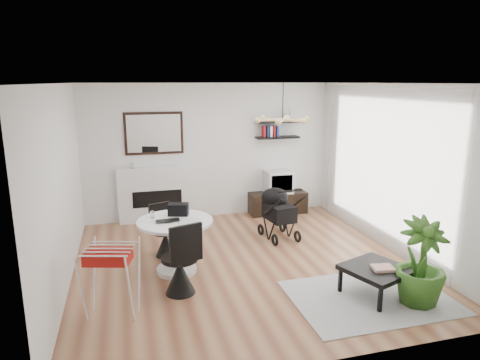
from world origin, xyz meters
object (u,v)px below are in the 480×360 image
object	(u,v)px
crt_tv	(278,182)
dining_table	(176,238)
tv_console	(278,203)
stroller	(278,214)
fireplace	(157,188)
drying_rack	(111,281)
potted_plant	(421,262)
coffee_table	(376,270)

from	to	relation	value
crt_tv	dining_table	bearing A→B (deg)	-136.44
tv_console	stroller	xyz separation A→B (m)	(-0.50, -1.35, 0.20)
fireplace	drying_rack	distance (m)	3.59
potted_plant	dining_table	bearing A→B (deg)	148.57
fireplace	potted_plant	xyz separation A→B (m)	(2.88, -4.17, -0.13)
drying_rack	stroller	bearing A→B (deg)	51.30
dining_table	coffee_table	world-z (taller)	dining_table
crt_tv	stroller	bearing A→B (deg)	-110.40
stroller	drying_rack	bearing A→B (deg)	-151.58
crt_tv	stroller	size ratio (longest dim) A/B	0.54
coffee_table	potted_plant	size ratio (longest dim) A/B	0.85
coffee_table	stroller	bearing A→B (deg)	101.71
fireplace	dining_table	size ratio (longest dim) A/B	1.99
tv_console	coffee_table	distance (m)	3.70
crt_tv	coffee_table	world-z (taller)	crt_tv
fireplace	potted_plant	bearing A→B (deg)	-55.37
dining_table	coffee_table	distance (m)	2.79
tv_console	potted_plant	world-z (taller)	potted_plant
potted_plant	fireplace	bearing A→B (deg)	124.63
drying_rack	potted_plant	distance (m)	3.75
fireplace	coffee_table	xyz separation A→B (m)	(2.48, -3.84, -0.34)
stroller	coffee_table	xyz separation A→B (m)	(0.49, -2.35, -0.08)
tv_console	coffee_table	bearing A→B (deg)	-90.18
tv_console	drying_rack	bearing A→B (deg)	-134.58
coffee_table	drying_rack	bearing A→B (deg)	173.85
coffee_table	potted_plant	world-z (taller)	potted_plant
potted_plant	drying_rack	bearing A→B (deg)	169.56
fireplace	drying_rack	bearing A→B (deg)	-103.00
fireplace	drying_rack	xyz separation A→B (m)	(-0.81, -3.49, -0.22)
stroller	fireplace	bearing A→B (deg)	136.08
dining_table	potted_plant	xyz separation A→B (m)	(2.81, -1.72, 0.03)
tv_console	crt_tv	bearing A→B (deg)	-86.15
drying_rack	potted_plant	size ratio (longest dim) A/B	0.80
drying_rack	tv_console	bearing A→B (deg)	61.16
drying_rack	stroller	size ratio (longest dim) A/B	0.89
crt_tv	dining_table	distance (m)	3.35
dining_table	drying_rack	size ratio (longest dim) A/B	1.24
crt_tv	stroller	world-z (taller)	stroller
dining_table	stroller	bearing A→B (deg)	26.56
dining_table	potted_plant	distance (m)	3.29
crt_tv	stroller	xyz separation A→B (m)	(-0.50, -1.34, -0.26)
tv_console	dining_table	bearing A→B (deg)	-136.39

